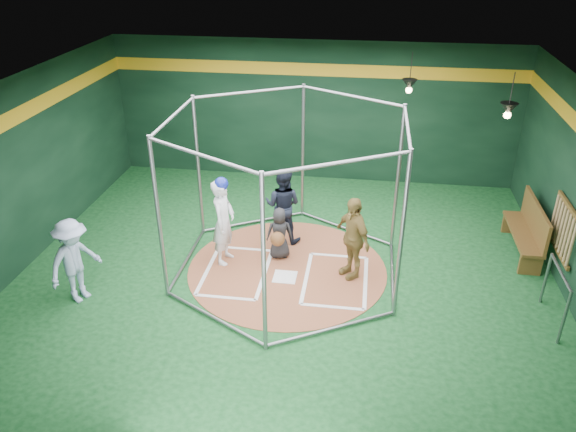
# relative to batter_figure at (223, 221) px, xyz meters

# --- Properties ---
(room_shell) EXTENTS (10.10, 9.10, 3.53)m
(room_shell) POSITION_rel_batter_figure_xyz_m (1.24, -0.12, 0.86)
(room_shell) COLOR #0D3B18
(room_shell) RESTS_ON ground
(clay_disc) EXTENTS (3.80, 3.80, 0.01)m
(clay_disc) POSITION_rel_batter_figure_xyz_m (1.24, -0.12, -0.89)
(clay_disc) COLOR #985537
(clay_disc) RESTS_ON ground
(home_plate) EXTENTS (0.43, 0.43, 0.01)m
(home_plate) POSITION_rel_batter_figure_xyz_m (1.24, -0.42, -0.88)
(home_plate) COLOR white
(home_plate) RESTS_ON clay_disc
(batter_box_left) EXTENTS (1.17, 1.77, 0.01)m
(batter_box_left) POSITION_rel_batter_figure_xyz_m (0.29, -0.37, -0.88)
(batter_box_left) COLOR white
(batter_box_left) RESTS_ON clay_disc
(batter_box_right) EXTENTS (1.17, 1.77, 0.01)m
(batter_box_right) POSITION_rel_batter_figure_xyz_m (2.19, -0.37, -0.88)
(batter_box_right) COLOR white
(batter_box_right) RESTS_ON clay_disc
(batting_cage) EXTENTS (4.05, 4.67, 3.00)m
(batting_cage) POSITION_rel_batter_figure_xyz_m (1.24, -0.12, 0.60)
(batting_cage) COLOR gray
(batting_cage) RESTS_ON ground
(bat_rack) EXTENTS (0.07, 1.25, 0.98)m
(bat_rack) POSITION_rel_batter_figure_xyz_m (6.17, 0.28, 0.15)
(bat_rack) COLOR brown
(bat_rack) RESTS_ON room_shell
(pendant_lamp_near) EXTENTS (0.34, 0.34, 0.90)m
(pendant_lamp_near) POSITION_rel_batter_figure_xyz_m (3.44, 3.48, 1.85)
(pendant_lamp_near) COLOR black
(pendant_lamp_near) RESTS_ON room_shell
(pendant_lamp_far) EXTENTS (0.34, 0.34, 0.90)m
(pendant_lamp_far) POSITION_rel_batter_figure_xyz_m (5.24, 1.88, 1.85)
(pendant_lamp_far) COLOR black
(pendant_lamp_far) RESTS_ON room_shell
(batter_figure) EXTENTS (0.48, 0.67, 1.78)m
(batter_figure) POSITION_rel_batter_figure_xyz_m (0.00, 0.00, 0.00)
(batter_figure) COLOR white
(batter_figure) RESTS_ON clay_disc
(visitor_leopard) EXTENTS (0.88, 0.98, 1.60)m
(visitor_leopard) POSITION_rel_batter_figure_xyz_m (2.45, -0.15, -0.08)
(visitor_leopard) COLOR tan
(visitor_leopard) RESTS_ON clay_disc
(catcher_figure) EXTENTS (0.58, 0.61, 1.05)m
(catcher_figure) POSITION_rel_batter_figure_xyz_m (1.03, 0.27, -0.36)
(catcher_figure) COLOR black
(catcher_figure) RESTS_ON clay_disc
(umpire) EXTENTS (0.86, 0.73, 1.59)m
(umpire) POSITION_rel_batter_figure_xyz_m (0.99, 0.99, -0.09)
(umpire) COLOR black
(umpire) RESTS_ON clay_disc
(bystander_blue) EXTENTS (0.95, 1.16, 1.56)m
(bystander_blue) POSITION_rel_batter_figure_xyz_m (-2.22, -1.59, -0.12)
(bystander_blue) COLOR #A3B6D8
(bystander_blue) RESTS_ON ground
(dugout_bench) EXTENTS (0.43, 1.85, 1.08)m
(dugout_bench) POSITION_rel_batter_figure_xyz_m (5.88, 1.19, -0.35)
(dugout_bench) COLOR brown
(dugout_bench) RESTS_ON ground
(steel_railing) EXTENTS (0.05, 1.15, 1.00)m
(steel_railing) POSITION_rel_batter_figure_xyz_m (5.79, -1.08, -0.23)
(steel_railing) COLOR gray
(steel_railing) RESTS_ON ground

